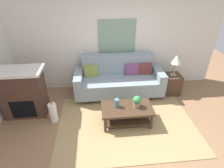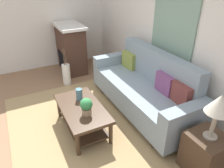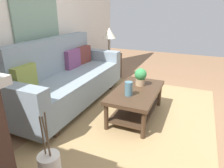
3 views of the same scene
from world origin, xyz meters
The scene contains 16 objects.
ground_plane centered at (0.00, 0.00, 0.00)m, with size 9.64×9.64×0.00m, color #8C6647.
wall_back centered at (0.00, 2.25, 1.35)m, with size 5.64×0.10×2.70m, color silver.
area_rug centered at (0.00, 0.50, 0.01)m, with size 3.00×2.11×0.01m, color #A38456.
couch centered at (-0.02, 1.71, 0.43)m, with size 2.33×0.84×1.08m.
throw_pillow_olive centered at (-0.75, 1.84, 0.68)m, with size 0.36×0.12×0.32m, color olive.
throw_pillow_plum centered at (0.35, 1.84, 0.68)m, with size 0.36×0.12×0.32m, color #7A4270.
throw_pillow_maroon centered at (0.72, 1.84, 0.68)m, with size 0.36×0.12×0.32m, color brown.
coffee_table centered at (0.01, 0.54, 0.31)m, with size 1.10×0.60×0.43m.
tabletop_vase centered at (-0.21, 0.58, 0.52)m, with size 0.10×0.10×0.19m, color slate.
potted_plant_tabletop centered at (0.22, 0.55, 0.57)m, with size 0.18×0.18×0.26m.
side_table centered at (1.45, 1.61, 0.28)m, with size 0.44×0.44×0.56m, color #422D1E.
table_lamp centered at (1.45, 1.61, 0.99)m, with size 0.28×0.28×0.57m.
floor_vase_branch_a centered at (-1.59, 0.75, 0.64)m, with size 0.01×0.01×0.36m, color brown.
floor_vase_branch_b centered at (-1.62, 0.77, 0.64)m, with size 0.01×0.01×0.36m, color brown.
floor_vase_branch_c centered at (-1.62, 0.74, 0.64)m, with size 0.01×0.01×0.36m, color brown.
framed_painting centered at (-0.02, 2.18, 1.45)m, with size 0.97×0.03×0.93m, color gray.
Camera 3 is at (-2.57, -0.20, 1.54)m, focal length 32.40 mm.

